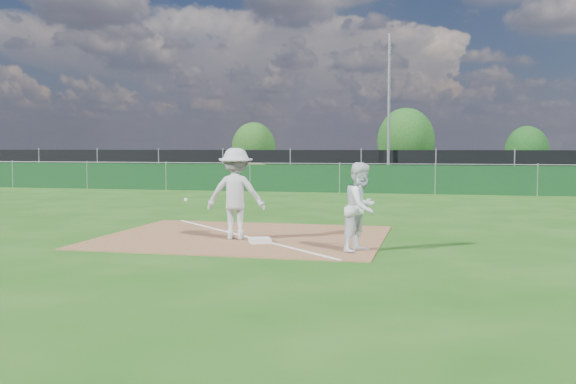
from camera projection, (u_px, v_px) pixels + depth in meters
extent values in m
plane|color=#1C4D10|center=(319.00, 202.00, 22.66)|extent=(90.00, 90.00, 0.00)
cube|color=brown|center=(244.00, 237.00, 13.92)|extent=(6.00, 5.00, 0.02)
cube|color=white|center=(244.00, 236.00, 13.92)|extent=(5.01, 5.01, 0.01)
cube|color=#0E3316|center=(340.00, 179.00, 27.48)|extent=(44.00, 0.05, 1.20)
ellipsoid|color=olive|center=(251.00, 175.00, 32.01)|extent=(3.38, 2.60, 1.17)
cube|color=black|center=(361.00, 166.00, 35.23)|extent=(46.00, 0.04, 1.80)
cube|color=black|center=(370.00, 178.00, 40.15)|extent=(46.00, 9.00, 0.01)
cylinder|color=slate|center=(389.00, 109.00, 34.38)|extent=(0.16, 0.16, 8.00)
cube|color=silver|center=(260.00, 240.00, 13.01)|extent=(0.56, 0.56, 0.09)
imported|color=silver|center=(236.00, 194.00, 13.41)|extent=(1.31, 0.86, 1.91)
sphere|color=white|center=(186.00, 200.00, 13.73)|extent=(0.08, 0.08, 0.08)
imported|color=white|center=(361.00, 207.00, 11.91)|extent=(0.90, 1.00, 1.67)
imported|color=#A3A6AA|center=(252.00, 165.00, 41.20)|extent=(4.81, 2.25, 1.59)
imported|color=black|center=(354.00, 166.00, 39.90)|extent=(4.92, 3.22, 1.53)
imported|color=black|center=(435.00, 170.00, 39.01)|extent=(4.33, 2.68, 1.17)
cylinder|color=#382316|center=(254.00, 167.00, 46.76)|extent=(0.24, 0.24, 1.06)
ellipsoid|color=#1C4714|center=(254.00, 147.00, 46.67)|extent=(3.18, 3.18, 3.65)
cylinder|color=#382316|center=(406.00, 166.00, 44.78)|extent=(0.24, 0.24, 1.32)
ellipsoid|color=#184714|center=(406.00, 141.00, 44.66)|extent=(3.96, 3.96, 4.55)
cylinder|color=#382316|center=(526.00, 169.00, 43.46)|extent=(0.24, 0.24, 0.95)
ellipsoid|color=#123F12|center=(527.00, 150.00, 43.37)|extent=(2.86, 2.86, 3.29)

